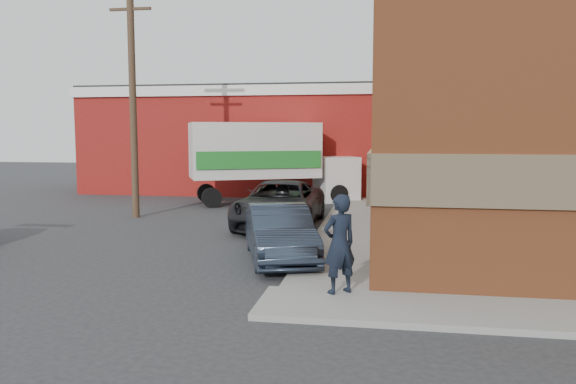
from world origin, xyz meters
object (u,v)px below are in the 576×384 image
at_px(suv_a, 280,204).
at_px(box_truck, 270,157).
at_px(utility_pole, 133,91).
at_px(sedan, 280,233).
at_px(warehouse, 244,140).
at_px(man, 339,244).

distance_m(suv_a, box_truck, 6.64).
xyz_separation_m(utility_pole, box_truck, (4.15, 5.17, -2.65)).
height_order(utility_pole, suv_a, utility_pole).
bearing_deg(utility_pole, sedan, -42.77).
xyz_separation_m(sedan, suv_a, (-0.93, 5.07, 0.08)).
height_order(warehouse, box_truck, warehouse).
bearing_deg(utility_pole, suv_a, -11.06).
bearing_deg(box_truck, warehouse, 89.70).
bearing_deg(warehouse, suv_a, -70.59).
height_order(sedan, box_truck, box_truck).
bearing_deg(warehouse, utility_pole, -97.77).
relative_size(warehouse, suv_a, 2.93).
bearing_deg(sedan, suv_a, 82.62).
bearing_deg(box_truck, sedan, -102.05).
bearing_deg(sedan, warehouse, 89.08).
height_order(man, box_truck, box_truck).
bearing_deg(sedan, man, -78.19).
distance_m(warehouse, man, 21.47).
bearing_deg(man, suv_a, -108.87).
bearing_deg(box_truck, suv_a, -100.23).
height_order(suv_a, box_truck, box_truck).
xyz_separation_m(warehouse, man, (6.93, -20.25, -1.73)).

